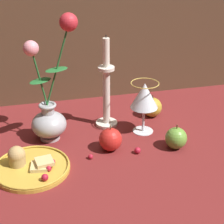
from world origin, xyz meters
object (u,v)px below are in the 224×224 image
object	(u,v)px
plate_with_pastries	(30,165)
apple_at_table_edge	(110,139)
vase	(50,107)
apple_near_glass	(176,138)
wine_glass	(144,97)
apple_beside_vase	(152,107)
candlestick	(106,92)

from	to	relation	value
plate_with_pastries	apple_at_table_edge	size ratio (longest dim) A/B	2.57
vase	apple_near_glass	bearing A→B (deg)	-22.17
wine_glass	apple_at_table_edge	size ratio (longest dim) A/B	2.08
apple_beside_vase	apple_near_glass	distance (m)	0.21
vase	wine_glass	distance (m)	0.29
plate_with_pastries	apple_beside_vase	xyz separation A→B (m)	(0.43, 0.23, 0.02)
apple_beside_vase	apple_near_glass	xyz separation A→B (m)	(-0.00, -0.21, -0.00)
plate_with_pastries	candlestick	xyz separation A→B (m)	(0.26, 0.20, 0.10)
vase	wine_glass	size ratio (longest dim) A/B	2.28
vase	wine_glass	bearing A→B (deg)	-5.09
plate_with_pastries	candlestick	distance (m)	0.34
apple_at_table_edge	wine_glass	bearing A→B (deg)	32.99
apple_beside_vase	plate_with_pastries	bearing A→B (deg)	-151.90
plate_with_pastries	apple_beside_vase	bearing A→B (deg)	28.10
candlestick	apple_near_glass	distance (m)	0.27
vase	candlestick	distance (m)	0.19
wine_glass	apple_near_glass	world-z (taller)	wine_glass
vase	apple_at_table_edge	bearing A→B (deg)	-33.95
plate_with_pastries	wine_glass	bearing A→B (deg)	19.85
apple_near_glass	apple_at_table_edge	world-z (taller)	apple_at_table_edge
candlestick	apple_beside_vase	bearing A→B (deg)	8.71
plate_with_pastries	apple_near_glass	bearing A→B (deg)	1.81
candlestick	apple_at_table_edge	world-z (taller)	candlestick
candlestick	apple_beside_vase	world-z (taller)	candlestick
vase	apple_near_glass	world-z (taller)	vase
vase	apple_beside_vase	world-z (taller)	vase
apple_near_glass	vase	bearing A→B (deg)	157.83
vase	apple_at_table_edge	world-z (taller)	vase
apple_near_glass	apple_at_table_edge	size ratio (longest dim) A/B	0.95
apple_near_glass	apple_at_table_edge	distance (m)	0.19
wine_glass	candlestick	world-z (taller)	candlestick
apple_beside_vase	apple_near_glass	world-z (taller)	apple_beside_vase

